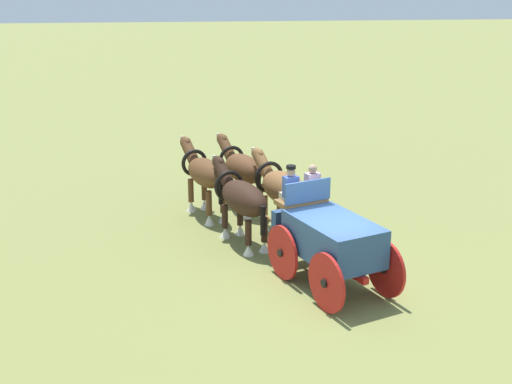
% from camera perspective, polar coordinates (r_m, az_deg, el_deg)
% --- Properties ---
extents(ground_plane, '(220.00, 220.00, 0.00)m').
position_cam_1_polar(ground_plane, '(16.50, 6.46, -8.01)').
color(ground_plane, olive).
extents(show_wagon, '(5.48, 2.76, 2.73)m').
position_cam_1_polar(show_wagon, '(16.15, 6.25, -3.90)').
color(show_wagon, '#2D4C7A').
rests_on(show_wagon, ground).
extents(draft_horse_rear_near, '(3.06, 1.57, 2.18)m').
position_cam_1_polar(draft_horse_rear_near, '(18.57, -1.24, -0.56)').
color(draft_horse_rear_near, '#331E14').
rests_on(draft_horse_rear_near, ground).
extents(draft_horse_rear_off, '(3.01, 1.57, 2.28)m').
position_cam_1_polar(draft_horse_rear_off, '(19.12, 2.25, 0.24)').
color(draft_horse_rear_off, brown).
rests_on(draft_horse_rear_off, ground).
extents(draft_horse_lead_near, '(2.98, 1.53, 2.25)m').
position_cam_1_polar(draft_horse_lead_near, '(20.82, -4.46, 1.57)').
color(draft_horse_lead_near, brown).
rests_on(draft_horse_lead_near, ground).
extents(draft_horse_lead_off, '(2.91, 1.52, 2.21)m').
position_cam_1_polar(draft_horse_lead_off, '(21.34, -1.25, 1.94)').
color(draft_horse_lead_off, brown).
rests_on(draft_horse_lead_off, ground).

